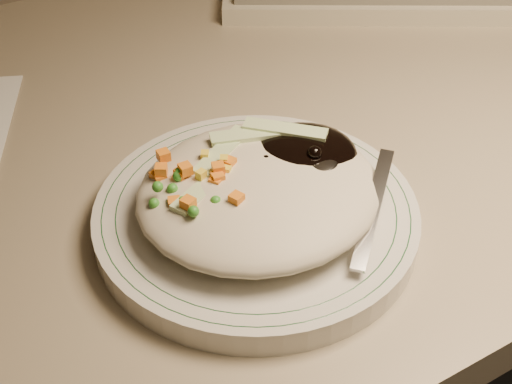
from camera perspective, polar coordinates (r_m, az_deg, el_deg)
desk at (r=0.84m, az=-2.54°, el=-5.10°), size 1.40×0.70×0.74m
plate at (r=0.57m, az=0.00°, el=-2.00°), size 0.26×0.26×0.02m
plate_rim at (r=0.56m, az=0.00°, el=-1.25°), size 0.24×0.24×0.00m
meal at (r=0.55m, az=0.43°, el=0.55°), size 0.21×0.19×0.05m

